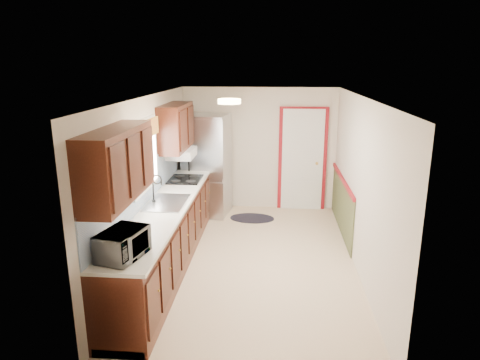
# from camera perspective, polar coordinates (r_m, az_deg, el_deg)

# --- Properties ---
(room_shell) EXTENTS (3.20, 5.20, 2.52)m
(room_shell) POSITION_cam_1_polar(r_m,az_deg,el_deg) (6.04, 1.67, -0.44)
(room_shell) COLOR beige
(room_shell) RESTS_ON ground
(kitchen_run) EXTENTS (0.63, 4.00, 2.20)m
(kitchen_run) POSITION_cam_1_polar(r_m,az_deg,el_deg) (6.08, -10.26, -4.46)
(kitchen_run) COLOR #37150C
(kitchen_run) RESTS_ON ground
(back_wall_trim) EXTENTS (1.12, 2.30, 2.08)m
(back_wall_trim) POSITION_cam_1_polar(r_m,az_deg,el_deg) (8.28, 9.37, 1.49)
(back_wall_trim) COLOR maroon
(back_wall_trim) RESTS_ON ground
(ceiling_fixture) EXTENTS (0.30, 0.30, 0.06)m
(ceiling_fixture) POSITION_cam_1_polar(r_m,az_deg,el_deg) (5.66, -1.43, 10.45)
(ceiling_fixture) COLOR #FFD88C
(ceiling_fixture) RESTS_ON room_shell
(microwave) EXTENTS (0.41, 0.58, 0.36)m
(microwave) POSITION_cam_1_polar(r_m,az_deg,el_deg) (4.48, -15.41, -7.87)
(microwave) COLOR white
(microwave) RESTS_ON kitchen_run
(refrigerator) EXTENTS (0.90, 0.85, 1.92)m
(refrigerator) POSITION_cam_1_polar(r_m,az_deg,el_deg) (8.18, -4.42, 2.00)
(refrigerator) COLOR #B7B7BC
(refrigerator) RESTS_ON ground
(rug) EXTENTS (0.86, 0.57, 0.01)m
(rug) POSITION_cam_1_polar(r_m,az_deg,el_deg) (8.12, 1.62, -5.11)
(rug) COLOR black
(rug) RESTS_ON ground
(cooktop) EXTENTS (0.53, 0.63, 0.02)m
(cooktop) POSITION_cam_1_polar(r_m,az_deg,el_deg) (7.25, -7.32, 0.10)
(cooktop) COLOR black
(cooktop) RESTS_ON kitchen_run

